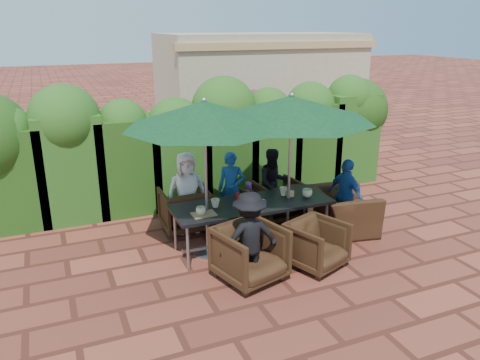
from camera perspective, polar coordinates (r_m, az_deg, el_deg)
name	(u,v)px	position (r m, az deg, el deg)	size (l,w,h in m)	color
ground	(246,244)	(7.79, 0.78, -7.78)	(80.00, 80.00, 0.00)	brown
dining_table	(252,207)	(7.46, 1.49, -3.30)	(2.56, 0.90, 0.75)	black
umbrella_left	(204,115)	(6.77, -4.35, 7.94)	(2.38, 2.38, 2.46)	gray
umbrella_right	(291,109)	(7.30, 6.29, 8.64)	(2.59, 2.59, 2.46)	gray
chair_far_left	(185,207)	(8.22, -6.74, -3.34)	(0.80, 0.75, 0.82)	black
chair_far_mid	(225,206)	(8.38, -1.85, -3.16)	(0.70, 0.65, 0.72)	black
chair_far_right	(278,198)	(8.63, 4.65, -2.22)	(0.79, 0.74, 0.81)	black
chair_near_left	(250,251)	(6.60, 1.25, -8.65)	(0.85, 0.79, 0.87)	black
chair_near_right	(317,242)	(7.04, 9.34, -7.52)	(0.75, 0.70, 0.77)	black
chair_end_right	(344,204)	(8.30, 12.58, -2.91)	(1.10, 0.72, 0.96)	black
adult_far_left	(187,192)	(8.07, -6.49, -1.50)	(0.70, 0.41, 1.41)	silver
adult_far_mid	(231,188)	(8.35, -1.07, -1.03)	(0.47, 0.39, 1.32)	#1B4993
adult_far_right	(273,183)	(8.70, 4.10, -0.35)	(0.62, 0.38, 1.29)	black
adult_near_left	(249,237)	(6.49, 1.16, -6.98)	(0.84, 0.38, 1.31)	black
adult_end_right	(346,195)	(8.28, 12.79, -1.83)	(0.75, 0.38, 1.28)	#1B4993
child_left	(205,208)	(8.26, -4.33, -3.38)	(0.27, 0.22, 0.76)	#D14A6C
child_right	(250,201)	(8.54, 1.18, -2.60)	(0.27, 0.22, 0.75)	#91499E
pedestrian_a	(229,133)	(11.82, -1.40, 5.75)	(1.59, 0.57, 1.70)	green
pedestrian_b	(255,126)	(12.29, 1.78, 6.65)	(0.90, 0.55, 1.88)	#D14A6C
pedestrian_c	(309,127)	(12.77, 8.42, 6.41)	(1.06, 0.49, 1.66)	gray
cup_a	(201,211)	(6.99, -4.80, -3.74)	(0.15, 0.15, 0.12)	beige
cup_b	(215,203)	(7.25, -3.03, -2.82)	(0.14, 0.14, 0.13)	beige
cup_c	(261,204)	(7.21, 2.62, -2.96)	(0.16, 0.16, 0.12)	beige
cup_d	(284,191)	(7.76, 5.36, -1.38)	(0.15, 0.15, 0.14)	beige
cup_e	(307,193)	(7.74, 8.21, -1.58)	(0.17, 0.17, 0.13)	beige
ketchup_bottle	(238,198)	(7.40, -0.29, -2.16)	(0.04, 0.04, 0.17)	#B20C0A
sauce_bottle	(249,195)	(7.50, 1.07, -1.90)	(0.04, 0.04, 0.17)	#4C230C
serving_tray	(204,214)	(6.99, -4.42, -4.19)	(0.35, 0.25, 0.02)	#977249
number_block_left	(243,201)	(7.36, 0.34, -2.57)	(0.12, 0.06, 0.10)	tan
number_block_right	(290,194)	(7.72, 6.12, -1.68)	(0.12, 0.06, 0.10)	tan
hedge_wall	(192,137)	(9.35, -5.87, 5.28)	(9.10, 1.60, 2.49)	#173C10
building	(260,86)	(14.92, 2.42, 11.32)	(6.20, 3.08, 3.20)	#BBA98B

